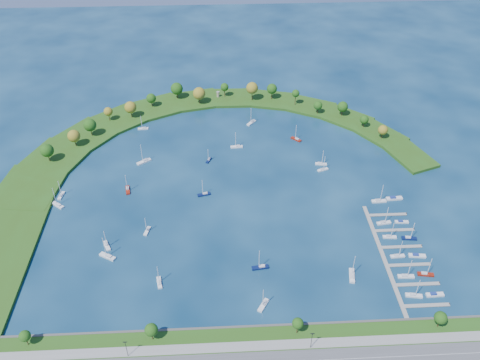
{
  "coord_description": "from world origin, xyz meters",
  "views": [
    {
      "loc": [
        -7.92,
        -244.38,
        195.53
      ],
      "look_at": [
        5.0,
        5.0,
        4.0
      ],
      "focal_mm": 37.67,
      "sensor_mm": 36.0,
      "label": 1
    }
  ],
  "objects_px": {
    "moored_boat_0": "(144,161)",
    "moored_boat_13": "(108,256)",
    "moored_boat_8": "(107,245)",
    "docked_boat_5": "(417,256)",
    "moored_boat_16": "(251,122)",
    "docked_boat_3": "(426,274)",
    "moored_boat_15": "(260,267)",
    "docked_boat_10": "(379,201)",
    "docked_boat_4": "(398,256)",
    "docked_boat_6": "(390,236)",
    "docked_boat_2": "(406,276)",
    "docked_boat_8": "(384,222)",
    "moored_boat_18": "(61,195)",
    "docked_boat_7": "(409,238)",
    "moored_boat_9": "(263,305)",
    "moored_boat_10": "(321,163)",
    "moored_boat_14": "(323,169)",
    "moored_boat_3": "(147,230)",
    "docked_boat_0": "(414,295)",
    "moored_boat_17": "(128,189)",
    "moored_boat_5": "(58,205)",
    "moored_boat_11": "(209,160)",
    "docked_boat_11": "(394,198)",
    "docked_boat_1": "(435,295)",
    "docked_boat_9": "(402,222)",
    "dock_system": "(397,256)",
    "harbor_tower": "(218,94)",
    "moored_boat_2": "(296,139)",
    "moored_boat_4": "(237,146)",
    "moored_boat_12": "(159,282)",
    "moored_boat_6": "(352,275)",
    "moored_boat_7": "(143,128)",
    "moored_boat_1": "(204,194)"
  },
  "relations": [
    {
      "from": "moored_boat_9",
      "to": "moored_boat_18",
      "type": "bearing_deg",
      "value": -96.34
    },
    {
      "from": "moored_boat_14",
      "to": "docked_boat_5",
      "type": "relative_size",
      "value": 1.17
    },
    {
      "from": "moored_boat_0",
      "to": "moored_boat_12",
      "type": "relative_size",
      "value": 1.27
    },
    {
      "from": "harbor_tower",
      "to": "moored_boat_18",
      "type": "height_order",
      "value": "moored_boat_18"
    },
    {
      "from": "moored_boat_16",
      "to": "moored_boat_3",
      "type": "bearing_deg",
      "value": 9.65
    },
    {
      "from": "harbor_tower",
      "to": "moored_boat_13",
      "type": "relative_size",
      "value": 0.33
    },
    {
      "from": "docked_boat_5",
      "to": "moored_boat_14",
      "type": "bearing_deg",
      "value": 121.77
    },
    {
      "from": "moored_boat_2",
      "to": "docked_boat_10",
      "type": "height_order",
      "value": "docked_boat_10"
    },
    {
      "from": "moored_boat_14",
      "to": "moored_boat_1",
      "type": "bearing_deg",
      "value": 175.83
    },
    {
      "from": "moored_boat_6",
      "to": "moored_boat_7",
      "type": "distance_m",
      "value": 191.98
    },
    {
      "from": "moored_boat_2",
      "to": "docked_boat_0",
      "type": "height_order",
      "value": "docked_boat_0"
    },
    {
      "from": "moored_boat_7",
      "to": "docked_boat_7",
      "type": "relative_size",
      "value": 0.93
    },
    {
      "from": "moored_boat_3",
      "to": "docked_boat_2",
      "type": "bearing_deg",
      "value": 87.36
    },
    {
      "from": "docked_boat_1",
      "to": "docked_boat_9",
      "type": "distance_m",
      "value": 53.21
    },
    {
      "from": "moored_boat_9",
      "to": "moored_boat_10",
      "type": "distance_m",
      "value": 124.15
    },
    {
      "from": "docked_boat_1",
      "to": "docked_boat_8",
      "type": "relative_size",
      "value": 0.73
    },
    {
      "from": "moored_boat_4",
      "to": "docked_boat_8",
      "type": "height_order",
      "value": "moored_boat_4"
    },
    {
      "from": "moored_boat_0",
      "to": "docked_boat_2",
      "type": "height_order",
      "value": "moored_boat_0"
    },
    {
      "from": "moored_boat_16",
      "to": "docked_boat_3",
      "type": "xyz_separation_m",
      "value": [
        78.54,
        -154.13,
        -0.03
      ]
    },
    {
      "from": "moored_boat_0",
      "to": "moored_boat_8",
      "type": "xyz_separation_m",
      "value": [
        -12.52,
        -78.38,
        -0.09
      ]
    },
    {
      "from": "moored_boat_0",
      "to": "moored_boat_13",
      "type": "xyz_separation_m",
      "value": [
        -10.72,
        -86.66,
        -0.02
      ]
    },
    {
      "from": "moored_boat_8",
      "to": "moored_boat_9",
      "type": "xyz_separation_m",
      "value": [
        81.72,
        -44.46,
        0.01
      ]
    },
    {
      "from": "moored_boat_14",
      "to": "docked_boat_11",
      "type": "distance_m",
      "value": 49.42
    },
    {
      "from": "moored_boat_5",
      "to": "docked_boat_1",
      "type": "bearing_deg",
      "value": -162.97
    },
    {
      "from": "moored_boat_0",
      "to": "docked_boat_5",
      "type": "bearing_deg",
      "value": 112.99
    },
    {
      "from": "moored_boat_12",
      "to": "moored_boat_17",
      "type": "distance_m",
      "value": 80.39
    },
    {
      "from": "moored_boat_13",
      "to": "docked_boat_9",
      "type": "relative_size",
      "value": 1.77
    },
    {
      "from": "moored_boat_8",
      "to": "moored_boat_18",
      "type": "bearing_deg",
      "value": -166.69
    },
    {
      "from": "moored_boat_9",
      "to": "docked_boat_11",
      "type": "distance_m",
      "value": 115.18
    },
    {
      "from": "moored_boat_12",
      "to": "moored_boat_14",
      "type": "bearing_deg",
      "value": -58.17
    },
    {
      "from": "dock_system",
      "to": "moored_boat_18",
      "type": "height_order",
      "value": "moored_boat_18"
    },
    {
      "from": "harbor_tower",
      "to": "docked_boat_7",
      "type": "xyz_separation_m",
      "value": [
        102.84,
        -167.0,
        -3.45
      ]
    },
    {
      "from": "moored_boat_4",
      "to": "moored_boat_8",
      "type": "height_order",
      "value": "moored_boat_4"
    },
    {
      "from": "moored_boat_0",
      "to": "docked_boat_3",
      "type": "bearing_deg",
      "value": 109.6
    },
    {
      "from": "moored_boat_15",
      "to": "docked_boat_10",
      "type": "bearing_deg",
      "value": -154.34
    },
    {
      "from": "moored_boat_15",
      "to": "moored_boat_17",
      "type": "xyz_separation_m",
      "value": [
        -76.98,
        68.62,
        -0.01
      ]
    },
    {
      "from": "moored_boat_18",
      "to": "moored_boat_8",
      "type": "bearing_deg",
      "value": -133.91
    },
    {
      "from": "moored_boat_8",
      "to": "docked_boat_8",
      "type": "xyz_separation_m",
      "value": [
        155.86,
        10.37,
        0.0
      ]
    },
    {
      "from": "moored_boat_8",
      "to": "docked_boat_5",
      "type": "xyz_separation_m",
      "value": [
        166.31,
        -16.14,
        -0.23
      ]
    },
    {
      "from": "moored_boat_5",
      "to": "moored_boat_11",
      "type": "xyz_separation_m",
      "value": [
        90.32,
        42.23,
        -0.09
      ]
    },
    {
      "from": "moored_boat_3",
      "to": "moored_boat_17",
      "type": "xyz_separation_m",
      "value": [
        -15.61,
        37.84,
        0.05
      ]
    },
    {
      "from": "docked_boat_0",
      "to": "moored_boat_17",
      "type": "bearing_deg",
      "value": 158.46
    },
    {
      "from": "moored_boat_18",
      "to": "docked_boat_7",
      "type": "relative_size",
      "value": 0.93
    },
    {
      "from": "moored_boat_9",
      "to": "docked_boat_7",
      "type": "bearing_deg",
      "value": 147.37
    },
    {
      "from": "docked_boat_4",
      "to": "docked_boat_6",
      "type": "relative_size",
      "value": 1.02
    },
    {
      "from": "docked_boat_5",
      "to": "moored_boat_11",
      "type": "bearing_deg",
      "value": 146.97
    },
    {
      "from": "moored_boat_11",
      "to": "docked_boat_6",
      "type": "xyz_separation_m",
      "value": [
        100.14,
        -79.2,
        0.03
      ]
    },
    {
      "from": "harbor_tower",
      "to": "moored_boat_4",
      "type": "distance_m",
      "value": 72.03
    },
    {
      "from": "docked_boat_3",
      "to": "docked_boat_7",
      "type": "distance_m",
      "value": 26.34
    },
    {
      "from": "moored_boat_10",
      "to": "moored_boat_14",
      "type": "distance_m",
      "value": 6.48
    }
  ]
}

